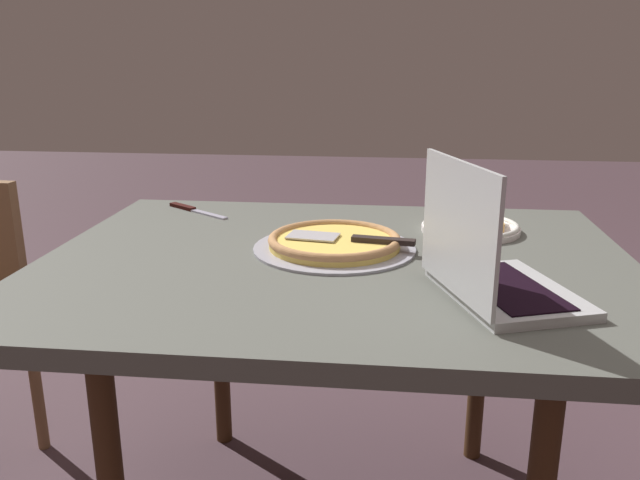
{
  "coord_description": "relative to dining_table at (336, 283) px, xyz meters",
  "views": [
    {
      "loc": [
        -0.11,
        1.34,
        1.17
      ],
      "look_at": [
        0.03,
        0.04,
        0.79
      ],
      "focal_mm": 36.29,
      "sensor_mm": 36.0,
      "label": 1
    }
  ],
  "objects": [
    {
      "name": "dining_table",
      "position": [
        0.0,
        0.0,
        0.0
      ],
      "size": [
        1.29,
        1.0,
        0.74
      ],
      "color": "#52554E",
      "rests_on": "ground_plane"
    },
    {
      "name": "table_knife",
      "position": [
        0.44,
        -0.38,
        0.06
      ],
      "size": [
        0.2,
        0.16,
        0.01
      ],
      "color": "#B5B5CE",
      "rests_on": "dining_table"
    },
    {
      "name": "pizza_tray",
      "position": [
        0.01,
        -0.05,
        0.08
      ],
      "size": [
        0.37,
        0.37,
        0.04
      ],
      "color": "#9FA0AD",
      "rests_on": "dining_table"
    },
    {
      "name": "laptop",
      "position": [
        -0.29,
        0.22,
        0.12
      ],
      "size": [
        0.3,
        0.35,
        0.26
      ],
      "color": "#B8BBBD",
      "rests_on": "dining_table"
    },
    {
      "name": "pizza_plate",
      "position": [
        -0.31,
        -0.24,
        0.07
      ],
      "size": [
        0.24,
        0.24,
        0.04
      ],
      "color": "white",
      "rests_on": "dining_table"
    }
  ]
}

